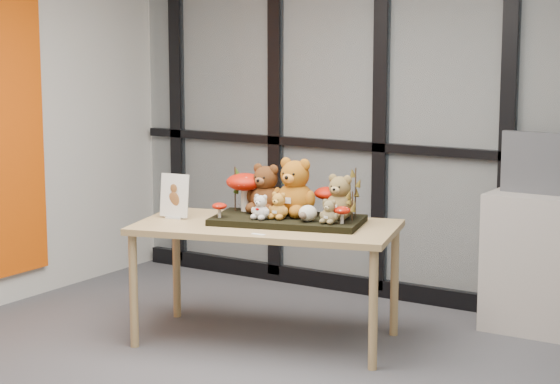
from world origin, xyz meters
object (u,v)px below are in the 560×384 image
Objects in this scene: bear_small_yellow at (279,204)px; mushroom_front_right at (342,214)px; bear_tan_back at (340,194)px; mushroom_front_left at (219,209)px; display_table at (266,235)px; bear_brown_medium at (266,186)px; plush_cream_hedgehog at (308,212)px; cabinet at (540,264)px; bear_pooh_yellow at (295,184)px; bear_beige_small at (329,210)px; bear_white_bow at (261,206)px; mushroom_back_left at (245,190)px; mushroom_back_right at (328,200)px; monitor at (545,164)px; diorama_tray at (288,220)px; sign_holder at (174,198)px.

bear_small_yellow is 0.39m from mushroom_front_right.
mushroom_front_left is (-0.61, -0.36, -0.09)m from bear_tan_back.
display_table is 0.32m from bear_brown_medium.
mushroom_front_right is (0.20, 0.05, 0.00)m from plush_cream_hedgehog.
plush_cream_hedgehog is 1.51m from cabinet.
cabinet is at bearing 28.34° from plush_cream_hedgehog.
bear_pooh_yellow is 0.34m from bear_beige_small.
bear_white_bow is 0.63× the size of mushroom_back_left.
monitor is at bearing 37.30° from mushroom_back_right.
mushroom_back_right is (0.18, 0.26, 0.01)m from bear_small_yellow.
mushroom_back_right reaches higher than cabinet.
bear_brown_medium is 3.12× the size of plush_cream_hedgehog.
diorama_tray is at bearing -6.50° from mushroom_back_left.
bear_beige_small is 0.60× the size of mushroom_back_left.
cabinet reaches higher than display_table.
sign_holder is (-0.48, -0.28, -0.08)m from bear_brown_medium.
display_table is 10.93× the size of bear_beige_small.
diorama_tray is at bearing -141.64° from cabinet.
mushroom_back_right is at bearing 39.01° from bear_small_yellow.
bear_tan_back is 0.47m from bear_white_bow.
bear_tan_back is at bearing 83.80° from bear_beige_small.
mushroom_front_right is (0.70, -0.04, -0.07)m from mushroom_back_left.
sign_holder is (-0.67, -0.23, 0.11)m from diorama_tray.
display_table is 6.55× the size of mushroom_back_left.
monitor reaches higher than bear_white_bow.
sign_holder is at bearing -164.88° from bear_brown_medium.
bear_brown_medium is 0.62× the size of monitor.
diorama_tray is 1.02× the size of cabinet.
bear_pooh_yellow is 2.17× the size of bear_small_yellow.
bear_white_bow reaches higher than mushroom_front_right.
display_table is 0.15m from diorama_tray.
sign_holder is at bearing -147.27° from monitor.
sign_holder is (-0.65, -0.15, -0.00)m from bear_small_yellow.
bear_beige_small is at bearing -26.62° from bear_brown_medium.
bear_pooh_yellow is 1.59m from cabinet.
sign_holder is 0.32× the size of cabinet.
bear_beige_small is (0.03, -0.18, -0.07)m from bear_tan_back.
diorama_tray is at bearing 11.48° from sign_holder.
mushroom_back_left is 0.94× the size of sign_holder.
bear_white_bow reaches higher than bear_beige_small.
monitor reaches higher than mushroom_back_left.
monitor reaches higher than mushroom_front_right.
mushroom_back_left is (-0.23, 0.12, 0.23)m from display_table.
bear_brown_medium is at bearing 169.93° from bear_pooh_yellow.
bear_pooh_yellow is 0.22m from mushroom_back_right.
sign_holder reaches higher than plush_cream_hedgehog.
bear_tan_back is 0.19m from bear_beige_small.
bear_pooh_yellow is 0.28m from bear_tan_back.
mushroom_front_left is at bearing -166.20° from display_table.
mushroom_front_left is 0.36× the size of sign_holder.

